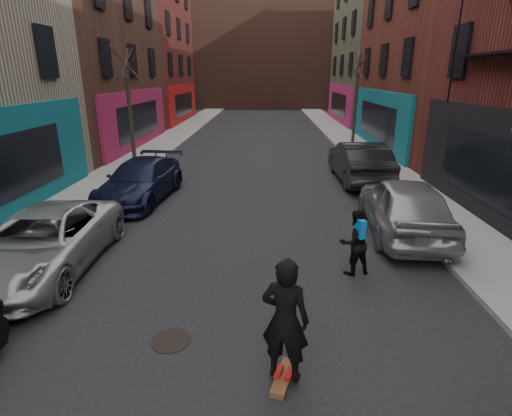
# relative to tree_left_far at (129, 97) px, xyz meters

# --- Properties ---
(sidewalk_left) EXTENTS (2.50, 84.00, 0.13)m
(sidewalk_left) POSITION_rel_tree_left_far_xyz_m (-0.05, 12.00, -3.31)
(sidewalk_left) COLOR gray
(sidewalk_left) RESTS_ON ground
(sidewalk_right) EXTENTS (2.50, 84.00, 0.13)m
(sidewalk_right) POSITION_rel_tree_left_far_xyz_m (12.45, 12.00, -3.31)
(sidewalk_right) COLOR gray
(sidewalk_right) RESTS_ON ground
(building_far) EXTENTS (40.00, 10.00, 14.00)m
(building_far) POSITION_rel_tree_left_far_xyz_m (6.20, 38.00, 3.62)
(building_far) COLOR #47281E
(building_far) RESTS_ON ground
(tree_left_far) EXTENTS (2.00, 2.00, 6.50)m
(tree_left_far) POSITION_rel_tree_left_far_xyz_m (0.00, 0.00, 0.00)
(tree_left_far) COLOR black
(tree_left_far) RESTS_ON sidewalk_left
(tree_right_far) EXTENTS (2.00, 2.00, 6.80)m
(tree_right_far) POSITION_rel_tree_left_far_xyz_m (12.40, 6.00, 0.15)
(tree_right_far) COLOR black
(tree_right_far) RESTS_ON sidewalk_right
(parked_left_far) EXTENTS (2.46, 5.17, 1.42)m
(parked_left_far) POSITION_rel_tree_left_far_xyz_m (1.60, -11.68, -2.67)
(parked_left_far) COLOR #979AA0
(parked_left_far) RESTS_ON ground
(parked_left_end) EXTENTS (2.51, 5.18, 1.45)m
(parked_left_end) POSITION_rel_tree_left_far_xyz_m (2.20, -6.07, -2.65)
(parked_left_end) COLOR black
(parked_left_end) RESTS_ON ground
(parked_right_far) EXTENTS (2.35, 5.09, 1.69)m
(parked_right_far) POSITION_rel_tree_left_far_xyz_m (10.79, -9.12, -2.54)
(parked_right_far) COLOR gray
(parked_right_far) RESTS_ON ground
(parked_right_end) EXTENTS (1.91, 5.25, 1.72)m
(parked_right_end) POSITION_rel_tree_left_far_xyz_m (10.80, -3.15, -2.52)
(parked_right_end) COLOR black
(parked_right_end) RESTS_ON ground
(skateboard) EXTENTS (0.45, 0.83, 0.10)m
(skateboard) POSITION_rel_tree_left_far_xyz_m (7.12, -15.19, -3.33)
(skateboard) COLOR brown
(skateboard) RESTS_ON ground
(skateboarder) EXTENTS (0.82, 0.65, 1.95)m
(skateboarder) POSITION_rel_tree_left_far_xyz_m (7.12, -15.19, -2.31)
(skateboarder) COLOR black
(skateboarder) RESTS_ON skateboard
(pedestrian) EXTENTS (0.90, 0.79, 1.56)m
(pedestrian) POSITION_rel_tree_left_far_xyz_m (8.86, -11.67, -2.59)
(pedestrian) COLOR black
(pedestrian) RESTS_ON ground
(manhole) EXTENTS (0.89, 0.89, 0.01)m
(manhole) POSITION_rel_tree_left_far_xyz_m (5.18, -14.30, -3.37)
(manhole) COLOR black
(manhole) RESTS_ON ground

